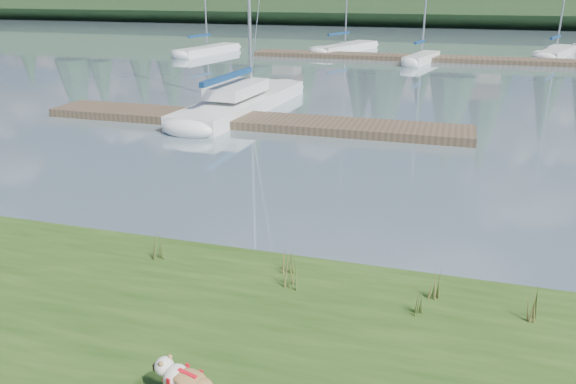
% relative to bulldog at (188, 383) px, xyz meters
% --- Properties ---
extents(ground, '(200.00, 200.00, 0.00)m').
position_rel_bulldog_xyz_m(ground, '(-0.56, 35.53, -0.67)').
color(ground, gray).
rests_on(ground, ground).
extents(ridge, '(200.00, 20.00, 5.00)m').
position_rel_bulldog_xyz_m(ridge, '(-0.56, 78.53, 1.83)').
color(ridge, '#1C3017').
rests_on(ridge, ground).
extents(bulldog, '(0.88, 0.51, 0.52)m').
position_rel_bulldog_xyz_m(bulldog, '(0.00, 0.00, 0.00)').
color(bulldog, silver).
rests_on(bulldog, bank).
extents(sailboat_main, '(2.82, 10.32, 14.52)m').
position_rel_bulldog_xyz_m(sailboat_main, '(-5.64, 17.62, -0.25)').
color(sailboat_main, white).
rests_on(sailboat_main, ground).
extents(dock_near, '(16.00, 2.00, 0.30)m').
position_rel_bulldog_xyz_m(dock_near, '(-4.56, 14.53, -0.52)').
color(dock_near, '#4C3D2C').
rests_on(dock_near, ground).
extents(dock_far, '(26.00, 2.20, 0.30)m').
position_rel_bulldog_xyz_m(dock_far, '(1.44, 35.53, -0.52)').
color(dock_far, '#4C3D2C').
rests_on(dock_far, ground).
extents(sailboat_bg_0, '(2.91, 7.41, 10.63)m').
position_rel_bulldog_xyz_m(sailboat_bg_0, '(-15.08, 35.24, -0.35)').
color(sailboat_bg_0, white).
rests_on(sailboat_bg_0, ground).
extents(sailboat_bg_1, '(4.42, 8.37, 12.37)m').
position_rel_bulldog_xyz_m(sailboat_bg_1, '(-5.50, 40.03, -0.35)').
color(sailboat_bg_1, white).
rests_on(sailboat_bg_1, ground).
extents(sailboat_bg_2, '(2.33, 5.74, 8.74)m').
position_rel_bulldog_xyz_m(sailboat_bg_2, '(0.47, 34.60, -0.34)').
color(sailboat_bg_2, white).
rests_on(sailboat_bg_2, ground).
extents(sailboat_bg_3, '(4.05, 7.92, 11.55)m').
position_rel_bulldog_xyz_m(sailboat_bg_3, '(9.66, 41.18, -0.35)').
color(sailboat_bg_3, white).
rests_on(sailboat_bg_3, ground).
extents(weed_0, '(0.17, 0.14, 0.69)m').
position_rel_bulldog_xyz_m(weed_0, '(0.38, 2.95, -0.03)').
color(weed_0, '#475B23').
rests_on(weed_0, bank).
extents(weed_1, '(0.17, 0.14, 0.49)m').
position_rel_bulldog_xyz_m(weed_1, '(0.19, 3.40, -0.12)').
color(weed_1, '#475B23').
rests_on(weed_1, bank).
extents(weed_2, '(0.17, 0.14, 0.60)m').
position_rel_bulldog_xyz_m(weed_2, '(2.54, 3.19, -0.07)').
color(weed_2, '#475B23').
rests_on(weed_2, bank).
extents(weed_3, '(0.17, 0.14, 0.62)m').
position_rel_bulldog_xyz_m(weed_3, '(-2.14, 3.26, -0.07)').
color(weed_3, '#475B23').
rests_on(weed_3, bank).
extents(weed_4, '(0.17, 0.14, 0.37)m').
position_rel_bulldog_xyz_m(weed_4, '(2.42, 2.72, -0.17)').
color(weed_4, '#475B23').
rests_on(weed_4, bank).
extents(weed_5, '(0.17, 0.14, 0.64)m').
position_rel_bulldog_xyz_m(weed_5, '(3.94, 2.97, -0.06)').
color(weed_5, '#475B23').
rests_on(weed_5, bank).
extents(mud_lip, '(60.00, 0.50, 0.14)m').
position_rel_bulldog_xyz_m(mud_lip, '(-0.56, 3.93, -0.60)').
color(mud_lip, '#33281C').
rests_on(mud_lip, ground).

